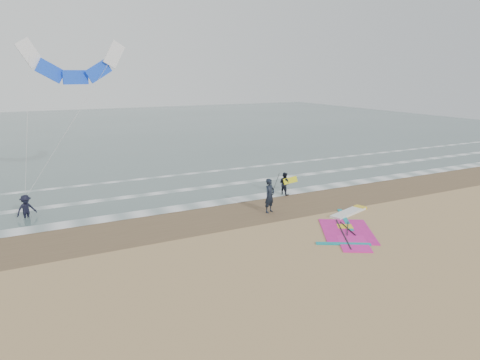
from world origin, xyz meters
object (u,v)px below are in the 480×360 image
person_walking (284,184)px  person_wading (26,204)px  windsurf_rig (349,226)px  surf_kite (74,66)px  person_standing (270,196)px

person_walking → person_wading: 15.68m
windsurf_rig → surf_kite: (-11.69, 11.63, 8.30)m
person_standing → person_walking: (2.82, 2.78, -0.25)m
person_wading → surf_kite: size_ratio=0.19×
windsurf_rig → person_standing: bearing=122.4°
person_standing → surf_kite: (-9.17, 7.66, 7.33)m
person_standing → windsurf_rig: bearing=-80.2°
surf_kite → person_wading: bearing=-146.3°
person_standing → person_wading: 13.73m
windsurf_rig → person_wading: person_wading is taller
person_standing → person_walking: bearing=22.0°
person_standing → surf_kite: 14.02m
person_standing → surf_kite: size_ratio=0.23×
person_standing → person_walking: 3.96m
windsurf_rig → surf_kite: bearing=135.1°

